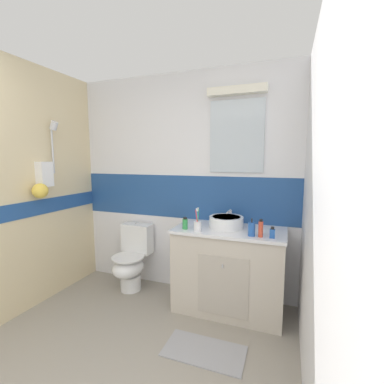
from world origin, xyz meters
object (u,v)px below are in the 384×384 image
(sink_basin, at_px, (226,222))
(perfume_flask_small, at_px, (272,233))
(soap_dispenser, at_px, (252,229))
(toilet, at_px, (132,259))
(deodorant_spray_can, at_px, (261,229))
(toothbrush_cup, at_px, (198,225))
(lotion_bottle_short, at_px, (185,224))

(sink_basin, bearing_deg, perfume_flask_small, -25.27)
(soap_dispenser, relative_size, perfume_flask_small, 1.63)
(toilet, height_order, deodorant_spray_can, deodorant_spray_can)
(toilet, xyz_separation_m, toothbrush_cup, (0.90, -0.22, 0.55))
(toothbrush_cup, xyz_separation_m, lotion_bottle_short, (-0.14, 0.02, -0.00))
(lotion_bottle_short, bearing_deg, deodorant_spray_can, -1.26)
(sink_basin, bearing_deg, deodorant_spray_can, -30.81)
(toilet, relative_size, lotion_bottle_short, 6.45)
(sink_basin, xyz_separation_m, deodorant_spray_can, (0.36, -0.21, 0.02))
(soap_dispenser, xyz_separation_m, deodorant_spray_can, (0.08, -0.00, 0.01))
(sink_basin, distance_m, deodorant_spray_can, 0.42)
(sink_basin, xyz_separation_m, toilet, (-1.13, -0.00, -0.55))
(perfume_flask_small, bearing_deg, deodorant_spray_can, 178.60)
(toilet, bearing_deg, perfume_flask_small, -7.73)
(sink_basin, relative_size, soap_dispenser, 2.36)
(soap_dispenser, xyz_separation_m, perfume_flask_small, (0.18, -0.00, -0.02))
(toilet, bearing_deg, toothbrush_cup, -13.71)
(lotion_bottle_short, bearing_deg, soap_dispenser, -1.25)
(sink_basin, distance_m, toothbrush_cup, 0.32)
(toothbrush_cup, distance_m, perfume_flask_small, 0.69)
(sink_basin, height_order, toothbrush_cup, toothbrush_cup)
(lotion_bottle_short, distance_m, perfume_flask_small, 0.83)
(deodorant_spray_can, bearing_deg, toothbrush_cup, -179.44)
(soap_dispenser, bearing_deg, deodorant_spray_can, -1.39)
(toothbrush_cup, bearing_deg, toilet, 166.29)
(toilet, height_order, toothbrush_cup, toothbrush_cup)
(sink_basin, bearing_deg, toothbrush_cup, -136.51)
(toilet, relative_size, soap_dispenser, 4.68)
(toilet, distance_m, toothbrush_cup, 1.08)
(lotion_bottle_short, bearing_deg, toothbrush_cup, -9.04)
(sink_basin, xyz_separation_m, lotion_bottle_short, (-0.37, -0.20, -0.01))
(toothbrush_cup, height_order, soap_dispenser, toothbrush_cup)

